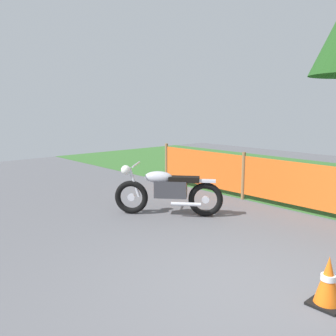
# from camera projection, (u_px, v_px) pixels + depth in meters

# --- Properties ---
(ground) EXTENTS (24.00, 24.00, 0.02)m
(ground) POSITION_uv_depth(u_px,v_px,m) (255.00, 288.00, 4.12)
(ground) COLOR #5B5B60
(motorcycle_lead) EXTENTS (1.62, 1.43, 0.97)m
(motorcycle_lead) POSITION_uv_depth(u_px,v_px,m) (167.00, 191.00, 6.82)
(motorcycle_lead) COLOR black
(motorcycle_lead) RESTS_ON ground
(traffic_cone) EXTENTS (0.32, 0.32, 0.53)m
(traffic_cone) POSITION_uv_depth(u_px,v_px,m) (328.00, 282.00, 3.71)
(traffic_cone) COLOR black
(traffic_cone) RESTS_ON ground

